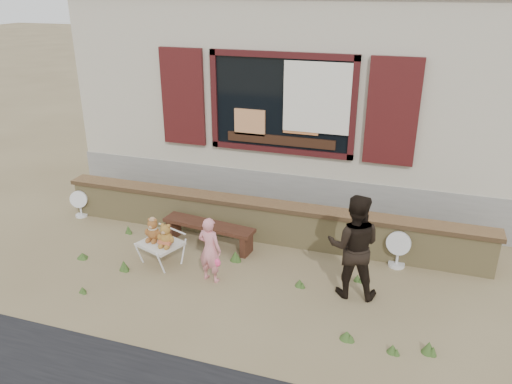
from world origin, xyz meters
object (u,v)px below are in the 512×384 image
(bench, at_px, (209,229))
(teddy_bear_right, at_px, (166,234))
(folding_chair, at_px, (161,244))
(teddy_bear_left, at_px, (153,229))
(adult, at_px, (354,246))
(child, at_px, (210,250))

(bench, distance_m, teddy_bear_right, 0.88)
(folding_chair, bearing_deg, bench, 77.96)
(teddy_bear_left, height_order, adult, adult)
(adult, bearing_deg, teddy_bear_left, -4.04)
(bench, distance_m, folding_chair, 0.87)
(bench, height_order, child, child)
(teddy_bear_left, bearing_deg, adult, 20.93)
(teddy_bear_right, bearing_deg, folding_chair, -180.00)
(adult, bearing_deg, folding_chair, -3.02)
(folding_chair, bearing_deg, teddy_bear_right, 0.00)
(teddy_bear_left, height_order, child, child)
(folding_chair, height_order, child, child)
(teddy_bear_left, bearing_deg, folding_chair, 0.00)
(teddy_bear_left, bearing_deg, bench, 69.27)
(teddy_bear_left, xyz_separation_m, teddy_bear_right, (0.26, -0.10, 0.00))
(bench, bearing_deg, folding_chair, -115.11)
(child, bearing_deg, folding_chair, -2.61)
(teddy_bear_right, xyz_separation_m, adult, (2.68, 0.14, 0.19))
(bench, distance_m, child, 1.04)
(folding_chair, relative_size, teddy_bear_left, 1.96)
(teddy_bear_right, height_order, child, child)
(folding_chair, relative_size, adult, 0.49)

